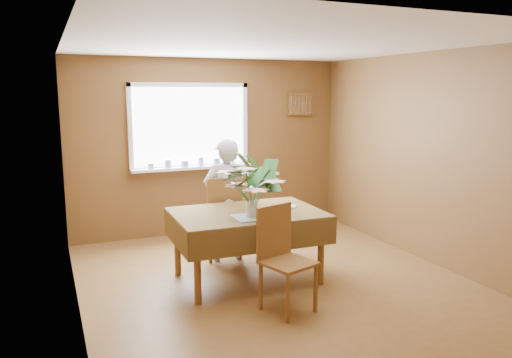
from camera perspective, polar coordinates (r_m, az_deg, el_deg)
name	(u,v)px	position (r m, az deg, el deg)	size (l,w,h in m)	color
floor	(276,283)	(5.50, 2.29, -11.76)	(4.50, 4.50, 0.00)	brown
ceiling	(278,44)	(5.14, 2.49, 15.14)	(4.50, 4.50, 0.00)	white
wall_back	(210,147)	(7.25, -5.28, 3.68)	(4.00, 4.00, 0.00)	brown
wall_front	(431,218)	(3.32, 19.33, -4.24)	(4.00, 4.00, 0.00)	brown
wall_left	(72,182)	(4.69, -20.28, -0.30)	(4.50, 4.50, 0.00)	brown
wall_right	(428,158)	(6.29, 19.09, 2.23)	(4.50, 4.50, 0.00)	brown
window_assembly	(191,141)	(7.11, -7.47, 4.33)	(1.72, 0.20, 1.22)	white
spoon_rack	(300,104)	(7.75, 5.10, 8.53)	(0.44, 0.05, 0.33)	brown
dining_table	(247,220)	(5.38, -1.00, -4.71)	(1.60, 1.11, 0.77)	brown
chair_far	(223,215)	(6.10, -3.82, -4.11)	(0.46, 0.46, 1.03)	brown
chair_near	(282,254)	(4.73, 2.99, -8.54)	(0.53, 0.53, 0.99)	brown
seated_woman	(226,200)	(6.03, -3.47, -2.44)	(0.54, 0.36, 1.49)	white
flower_bouquet	(252,183)	(5.08, -0.46, -0.41)	(0.64, 0.64, 0.55)	white
side_plate	(286,206)	(5.58, 3.49, -3.14)	(0.21, 0.21, 0.01)	white
table_knife	(269,215)	(5.18, 1.46, -4.11)	(0.02, 0.19, 0.00)	silver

